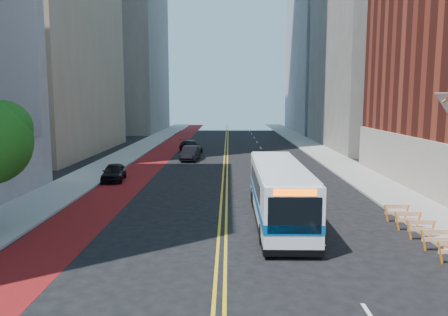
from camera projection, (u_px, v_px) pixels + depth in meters
ground at (220, 291)px, 15.53m from camera, size 160.00×160.00×0.00m
sidewalk_left at (110, 164)px, 45.37m from camera, size 4.00×140.00×0.15m
sidewalk_right at (341, 164)px, 45.12m from camera, size 4.00×140.00×0.15m
bus_lane_paint at (148, 165)px, 45.34m from camera, size 3.60×140.00×0.01m
center_line_inner at (224, 165)px, 45.26m from camera, size 0.14×140.00×0.01m
center_line_outer at (227, 165)px, 45.25m from camera, size 0.14×140.00×0.01m
lane_dashes at (265, 155)px, 53.13m from camera, size 0.14×98.20×0.01m
midrise_right_near at (393, 2)px, 60.15m from camera, size 18.00×26.00×40.00m
construction_barriers at (445, 243)px, 18.73m from camera, size 1.42×10.91×1.00m
transit_bus at (279, 191)px, 24.17m from camera, size 2.67×11.89×3.27m
car_a at (114, 172)px, 36.46m from camera, size 2.09×4.35×1.43m
car_b at (190, 153)px, 48.56m from camera, size 2.05×4.84×1.55m
car_c at (190, 146)px, 55.70m from camera, size 3.68×5.61×1.51m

